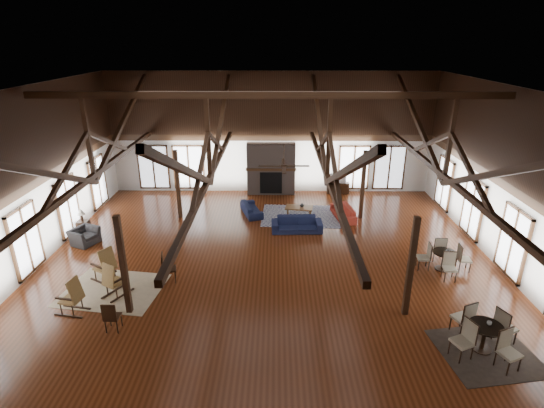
{
  "coord_description": "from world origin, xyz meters",
  "views": [
    {
      "loc": [
        0.26,
        -13.82,
        7.47
      ],
      "look_at": [
        0.11,
        1.0,
        1.62
      ],
      "focal_mm": 28.0,
      "sensor_mm": 36.0,
      "label": 1
    }
  ],
  "objects_px": {
    "armchair": "(84,236)",
    "coffee_table": "(299,208)",
    "cafe_table_near": "(485,333)",
    "tv_console": "(338,188)",
    "sofa_navy_front": "(297,224)",
    "sofa_navy_left": "(252,209)",
    "sofa_orange": "(343,212)",
    "cafe_table_far": "(444,257)"
  },
  "relations": [
    {
      "from": "armchair",
      "to": "coffee_table",
      "type": "bearing_deg",
      "value": -47.41
    },
    {
      "from": "coffee_table",
      "to": "armchair",
      "type": "distance_m",
      "value": 8.87
    },
    {
      "from": "cafe_table_near",
      "to": "tv_console",
      "type": "height_order",
      "value": "cafe_table_near"
    },
    {
      "from": "cafe_table_near",
      "to": "coffee_table",
      "type": "bearing_deg",
      "value": 116.35
    },
    {
      "from": "coffee_table",
      "to": "tv_console",
      "type": "xyz_separation_m",
      "value": [
        2.15,
        3.14,
        -0.12
      ]
    },
    {
      "from": "sofa_navy_front",
      "to": "cafe_table_near",
      "type": "xyz_separation_m",
      "value": [
        4.43,
        -7.09,
        0.21
      ]
    },
    {
      "from": "sofa_navy_left",
      "to": "armchair",
      "type": "bearing_deg",
      "value": 97.99
    },
    {
      "from": "tv_console",
      "to": "sofa_navy_front",
      "type": "bearing_deg",
      "value": -116.3
    },
    {
      "from": "tv_console",
      "to": "coffee_table",
      "type": "bearing_deg",
      "value": -124.34
    },
    {
      "from": "sofa_navy_left",
      "to": "cafe_table_near",
      "type": "xyz_separation_m",
      "value": [
        6.4,
        -8.91,
        0.26
      ]
    },
    {
      "from": "cafe_table_near",
      "to": "tv_console",
      "type": "relative_size",
      "value": 1.79
    },
    {
      "from": "coffee_table",
      "to": "cafe_table_near",
      "type": "distance_m",
      "value": 9.62
    },
    {
      "from": "sofa_navy_front",
      "to": "sofa_navy_left",
      "type": "height_order",
      "value": "sofa_navy_front"
    },
    {
      "from": "sofa_navy_front",
      "to": "cafe_table_near",
      "type": "distance_m",
      "value": 8.36
    },
    {
      "from": "armchair",
      "to": "tv_console",
      "type": "height_order",
      "value": "armchair"
    },
    {
      "from": "sofa_navy_left",
      "to": "sofa_orange",
      "type": "height_order",
      "value": "sofa_orange"
    },
    {
      "from": "coffee_table",
      "to": "tv_console",
      "type": "relative_size",
      "value": 1.16
    },
    {
      "from": "sofa_navy_front",
      "to": "tv_console",
      "type": "height_order",
      "value": "sofa_navy_front"
    },
    {
      "from": "sofa_navy_front",
      "to": "sofa_orange",
      "type": "bearing_deg",
      "value": 31.86
    },
    {
      "from": "sofa_orange",
      "to": "cafe_table_far",
      "type": "xyz_separation_m",
      "value": [
        2.77,
        -4.47,
        0.21
      ]
    },
    {
      "from": "sofa_orange",
      "to": "tv_console",
      "type": "relative_size",
      "value": 1.64
    },
    {
      "from": "sofa_navy_front",
      "to": "coffee_table",
      "type": "xyz_separation_m",
      "value": [
        0.16,
        1.53,
        0.1
      ]
    },
    {
      "from": "sofa_navy_front",
      "to": "tv_console",
      "type": "relative_size",
      "value": 1.88
    },
    {
      "from": "sofa_orange",
      "to": "coffee_table",
      "type": "height_order",
      "value": "sofa_orange"
    },
    {
      "from": "sofa_navy_front",
      "to": "sofa_navy_left",
      "type": "relative_size",
      "value": 1.22
    },
    {
      "from": "cafe_table_far",
      "to": "sofa_navy_front",
      "type": "bearing_deg",
      "value": 147.98
    },
    {
      "from": "sofa_orange",
      "to": "tv_console",
      "type": "xyz_separation_m",
      "value": [
        0.19,
        3.25,
        0.01
      ]
    },
    {
      "from": "armchair",
      "to": "cafe_table_far",
      "type": "xyz_separation_m",
      "value": [
        13.15,
        -1.85,
        0.16
      ]
    },
    {
      "from": "sofa_navy_left",
      "to": "armchair",
      "type": "xyz_separation_m",
      "value": [
        -6.3,
        -3.03,
        0.06
      ]
    },
    {
      "from": "coffee_table",
      "to": "sofa_navy_front",
      "type": "bearing_deg",
      "value": -86.64
    },
    {
      "from": "sofa_navy_front",
      "to": "coffee_table",
      "type": "relative_size",
      "value": 1.62
    },
    {
      "from": "sofa_orange",
      "to": "armchair",
      "type": "relative_size",
      "value": 1.89
    },
    {
      "from": "armchair",
      "to": "cafe_table_far",
      "type": "distance_m",
      "value": 13.28
    },
    {
      "from": "sofa_navy_front",
      "to": "sofa_orange",
      "type": "relative_size",
      "value": 1.14
    },
    {
      "from": "sofa_navy_left",
      "to": "tv_console",
      "type": "distance_m",
      "value": 5.14
    },
    {
      "from": "sofa_navy_front",
      "to": "coffee_table",
      "type": "distance_m",
      "value": 1.54
    },
    {
      "from": "sofa_orange",
      "to": "sofa_navy_front",
      "type": "bearing_deg",
      "value": -65.06
    },
    {
      "from": "cafe_table_near",
      "to": "cafe_table_far",
      "type": "bearing_deg",
      "value": 83.6
    },
    {
      "from": "sofa_orange",
      "to": "sofa_navy_left",
      "type": "bearing_deg",
      "value": -104.5
    },
    {
      "from": "sofa_orange",
      "to": "coffee_table",
      "type": "relative_size",
      "value": 1.42
    },
    {
      "from": "sofa_orange",
      "to": "tv_console",
      "type": "distance_m",
      "value": 3.26
    },
    {
      "from": "sofa_navy_front",
      "to": "cafe_table_far",
      "type": "relative_size",
      "value": 1.14
    }
  ]
}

